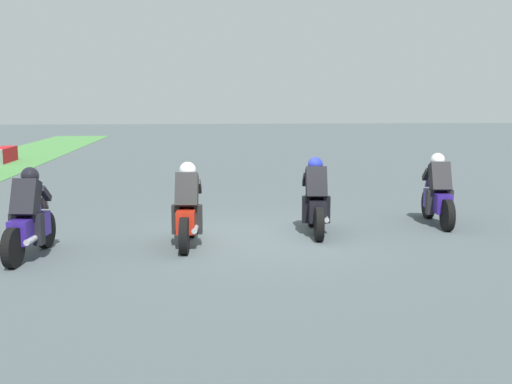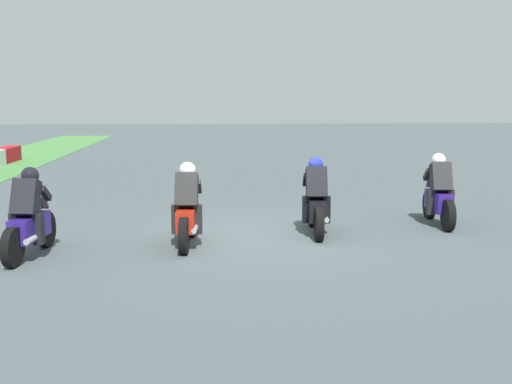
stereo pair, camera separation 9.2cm
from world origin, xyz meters
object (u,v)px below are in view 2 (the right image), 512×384
object	(u,v)px
rider_lane_a	(439,195)
rider_lane_b	(316,202)
rider_lane_d	(29,220)
rider_lane_c	(188,211)

from	to	relation	value
rider_lane_a	rider_lane_b	xyz separation A→B (m)	(-0.66, 2.76, 0.00)
rider_lane_b	rider_lane_d	distance (m)	5.31
rider_lane_a	rider_lane_b	bearing A→B (deg)	108.80
rider_lane_a	rider_lane_b	distance (m)	2.83
rider_lane_b	rider_lane_d	bearing A→B (deg)	110.65
rider_lane_b	rider_lane_a	bearing A→B (deg)	-71.30
rider_lane_a	rider_lane_c	size ratio (longest dim) A/B	1.00
rider_lane_c	rider_lane_a	bearing A→B (deg)	-70.09
rider_lane_a	rider_lane_b	world-z (taller)	same
rider_lane_b	rider_lane_c	xyz separation A→B (m)	(-0.78, 2.50, 0.00)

